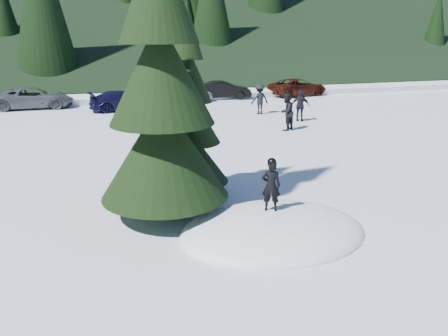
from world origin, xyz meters
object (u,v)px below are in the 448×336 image
object	(u,v)px
spruce_tall	(161,86)
child_skier	(271,186)
adult_1	(300,106)
car_3	(124,101)
spruce_short	(189,123)
adult_2	(260,99)
adult_0	(286,112)
car_6	(298,87)
car_4	(186,93)
car_2	(34,98)
car_5	(224,90)

from	to	relation	value
spruce_tall	child_skier	xyz separation A→B (m)	(2.22, -1.57, -2.23)
adult_1	car_3	bearing A→B (deg)	0.40
spruce_tall	spruce_short	bearing A→B (deg)	54.46
spruce_short	car_3	world-z (taller)	spruce_short
adult_2	car_3	xyz separation A→B (m)	(-7.55, 3.83, -0.27)
adult_0	car_3	xyz separation A→B (m)	(-6.96, 8.64, -0.30)
car_3	car_6	world-z (taller)	car_6
spruce_short	car_4	size ratio (longest dim) A/B	1.41
spruce_tall	adult_2	size ratio (longest dim) A/B	4.84
spruce_short	adult_0	size ratio (longest dim) A/B	2.92
spruce_short	adult_0	distance (m)	10.05
child_skier	adult_1	size ratio (longest dim) A/B	0.72
spruce_tall	car_2	xyz separation A→B (m)	(-4.70, 20.10, -2.65)
spruce_tall	car_4	xyz separation A→B (m)	(5.23, 19.74, -2.67)
spruce_tall	spruce_short	world-z (taller)	spruce_tall
car_3	child_skier	bearing A→B (deg)	179.01
adult_0	car_5	bearing A→B (deg)	-126.97
adult_1	spruce_short	bearing A→B (deg)	85.66
child_skier	car_6	size ratio (longest dim) A/B	0.25
car_2	car_6	bearing A→B (deg)	-88.12
spruce_short	car_5	size ratio (longest dim) A/B	1.34
spruce_short	car_6	distance (m)	23.30
adult_1	car_2	bearing A→B (deg)	4.43
spruce_short	car_3	xyz separation A→B (m)	(-0.29, 16.06, -1.49)
car_4	car_5	bearing A→B (deg)	-81.44
spruce_tall	car_4	distance (m)	20.59
adult_0	car_3	distance (m)	11.10
adult_0	car_6	bearing A→B (deg)	-153.80
adult_0	car_2	bearing A→B (deg)	-76.41
adult_0	car_5	size ratio (longest dim) A/B	0.46
car_2	adult_0	bearing A→B (deg)	-131.55
spruce_tall	adult_1	world-z (taller)	spruce_tall
spruce_short	child_skier	bearing A→B (deg)	-67.71
car_4	car_5	distance (m)	3.14
car_5	car_6	size ratio (longest dim) A/B	0.84
child_skier	car_5	world-z (taller)	child_skier
spruce_short	car_4	world-z (taller)	spruce_short
spruce_short	child_skier	xyz separation A→B (m)	(1.22, -2.97, -1.02)
spruce_tall	adult_2	distance (m)	16.12
adult_1	adult_2	distance (m)	3.10
adult_0	car_6	size ratio (longest dim) A/B	0.38
spruce_tall	adult_2	world-z (taller)	spruce_tall
spruce_short	child_skier	distance (m)	3.36
spruce_tall	adult_1	xyz separation A→B (m)	(9.47, 10.77, -2.47)
spruce_short	car_3	distance (m)	16.13
spruce_tall	car_4	world-z (taller)	spruce_tall
spruce_tall	adult_1	distance (m)	14.56
spruce_short	adult_2	size ratio (longest dim) A/B	3.02
car_4	car_6	bearing A→B (deg)	-91.52
child_skier	adult_0	distance (m)	11.74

